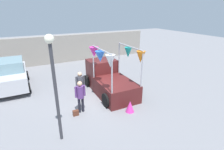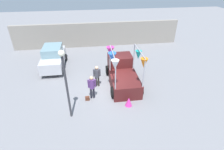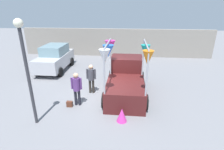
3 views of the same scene
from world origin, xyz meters
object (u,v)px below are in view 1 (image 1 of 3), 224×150
vendor_truck (108,78)px  person_vendor (80,83)px  parked_car (12,74)px  folded_kite_bundle_magenta (130,106)px  street_lamp (54,76)px  handbag (76,113)px  person_customer (80,94)px

vendor_truck → person_vendor: vendor_truck is taller
parked_car → folded_kite_bundle_magenta: size_ratio=6.67×
vendor_truck → parked_car: size_ratio=1.03×
street_lamp → handbag: bearing=54.1°
vendor_truck → parked_car: vendor_truck is taller
vendor_truck → parked_car: 6.27m
vendor_truck → person_customer: vendor_truck is taller
parked_car → person_customer: (3.09, -4.85, 0.07)m
parked_car → handbag: size_ratio=14.29×
street_lamp → folded_kite_bundle_magenta: size_ratio=6.93×
street_lamp → folded_kite_bundle_magenta: 4.29m
folded_kite_bundle_magenta → person_vendor: bearing=126.1°
parked_car → street_lamp: (1.77, -6.40, 1.75)m
parked_car → person_vendor: bearing=-45.0°
vendor_truck → folded_kite_bundle_magenta: 2.77m
handbag → folded_kite_bundle_magenta: folded_kite_bundle_magenta is taller
vendor_truck → handbag: bearing=-145.5°
person_customer → street_lamp: size_ratio=0.40×
vendor_truck → person_customer: bearing=-144.9°
person_customer → handbag: person_customer is taller
vendor_truck → person_customer: (-2.28, -1.60, 0.13)m
parked_car → handbag: parked_car is taller
handbag → street_lamp: size_ratio=0.07×
person_customer → person_vendor: person_customer is taller
parked_car → person_vendor: parked_car is taller
vendor_truck → street_lamp: bearing=-138.8°
handbag → folded_kite_bundle_magenta: bearing=-19.5°
street_lamp → parked_car: bearing=105.4°
person_customer → folded_kite_bundle_magenta: (2.21, -1.10, -0.71)m
person_customer → handbag: 0.96m
vendor_truck → folded_kite_bundle_magenta: vendor_truck is taller
vendor_truck → folded_kite_bundle_magenta: bearing=-91.5°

